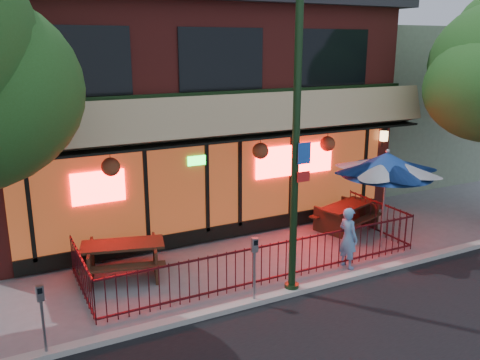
% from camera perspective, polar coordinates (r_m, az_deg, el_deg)
% --- Properties ---
extents(ground, '(80.00, 80.00, 0.00)m').
position_cam_1_polar(ground, '(12.03, 4.75, -11.63)').
color(ground, gray).
rests_on(ground, ground).
extents(curb, '(80.00, 0.25, 0.12)m').
position_cam_1_polar(curb, '(11.63, 6.08, -12.33)').
color(curb, '#999993').
rests_on(curb, ground).
extents(restaurant_building, '(12.96, 9.49, 8.05)m').
position_cam_1_polar(restaurant_building, '(17.24, -7.68, 10.71)').
color(restaurant_building, maroon).
rests_on(restaurant_building, ground).
extents(neighbor_building, '(6.00, 7.00, 6.00)m').
position_cam_1_polar(neighbor_building, '(22.47, 14.27, 8.49)').
color(neighbor_building, gray).
rests_on(neighbor_building, ground).
extents(patio_fence, '(8.44, 2.62, 1.00)m').
position_cam_1_polar(patio_fence, '(12.15, 3.56, -8.04)').
color(patio_fence, '#3D0D13').
rests_on(patio_fence, ground).
extents(street_light, '(0.43, 0.32, 7.00)m').
position_cam_1_polar(street_light, '(10.65, 6.26, 2.81)').
color(street_light, black).
rests_on(street_light, ground).
extents(picnic_table_left, '(2.24, 1.92, 0.82)m').
position_cam_1_polar(picnic_table_left, '(12.52, -12.99, -8.15)').
color(picnic_table_left, '#402617').
rests_on(picnic_table_left, ground).
extents(picnic_table_right, '(2.16, 1.88, 0.78)m').
position_cam_1_polar(picnic_table_right, '(15.46, 11.85, -3.67)').
color(picnic_table_right, '#392014').
rests_on(picnic_table_right, ground).
extents(patio_umbrella, '(2.39, 2.39, 2.74)m').
position_cam_1_polar(patio_umbrella, '(13.88, 16.17, 1.73)').
color(patio_umbrella, gray).
rests_on(patio_umbrella, ground).
extents(pedestrian, '(0.44, 0.61, 1.55)m').
position_cam_1_polar(pedestrian, '(12.84, 12.04, -6.36)').
color(pedestrian, '#6091C1').
rests_on(pedestrian, ground).
extents(parking_meter_near, '(0.15, 0.13, 1.50)m').
position_cam_1_polar(parking_meter_near, '(10.76, 1.64, -8.93)').
color(parking_meter_near, gray).
rests_on(parking_meter_near, ground).
extents(parking_meter_far, '(0.13, 0.11, 1.39)m').
position_cam_1_polar(parking_meter_far, '(9.70, -21.37, -13.35)').
color(parking_meter_far, gray).
rests_on(parking_meter_far, ground).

